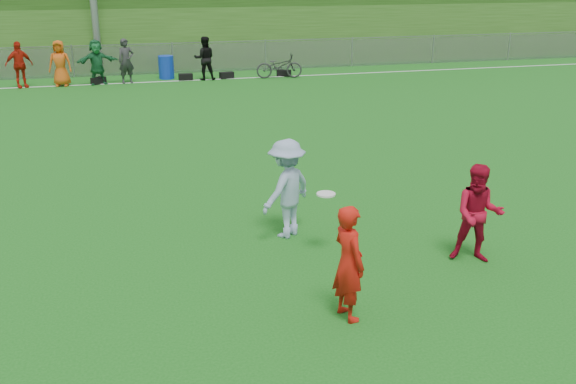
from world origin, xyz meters
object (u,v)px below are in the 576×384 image
object	(u,v)px
frisbee	(326,194)
player_red_center	(478,214)
player_red_left	(349,263)
bicycle	(279,66)
recycling_bin	(166,67)
player_blue	(287,189)

from	to	relation	value
frisbee	player_red_center	bearing A→B (deg)	-21.10
player_red_left	bicycle	bearing A→B (deg)	-24.19
recycling_bin	bicycle	distance (m)	4.54
bicycle	player_red_center	bearing A→B (deg)	-177.73
player_red_left	player_blue	distance (m)	2.76
frisbee	player_blue	bearing A→B (deg)	115.14
frisbee	recycling_bin	distance (m)	17.59
frisbee	bicycle	size ratio (longest dim) A/B	0.16
player_blue	player_red_center	bearing A→B (deg)	109.85
player_red_center	frisbee	size ratio (longest dim) A/B	5.20
player_blue	bicycle	size ratio (longest dim) A/B	0.90
player_red_center	recycling_bin	size ratio (longest dim) A/B	1.68
player_red_left	bicycle	xyz separation A→B (m)	(3.70, 18.44, -0.28)
player_blue	bicycle	distance (m)	16.13
bicycle	player_red_left	bearing A→B (deg)	175.03
player_blue	frisbee	size ratio (longest dim) A/B	5.63
player_blue	recycling_bin	world-z (taller)	player_blue
player_blue	frisbee	xyz separation A→B (m)	(0.40, -0.85, 0.16)
player_red_center	recycling_bin	distance (m)	18.65
player_red_left	frisbee	world-z (taller)	player_red_left
player_red_center	frisbee	xyz separation A→B (m)	(-2.14, 0.82, 0.22)
player_red_left	frisbee	xyz separation A→B (m)	(0.32, 1.91, 0.23)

